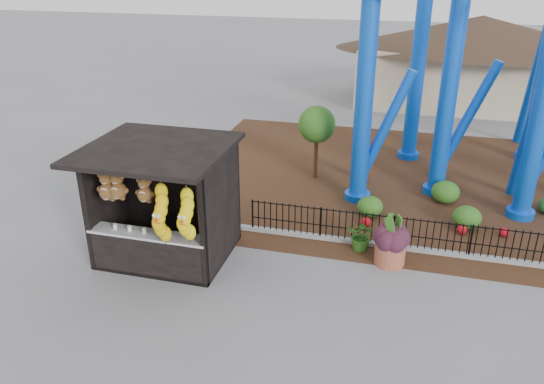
% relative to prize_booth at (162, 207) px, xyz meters
% --- Properties ---
extents(ground, '(120.00, 120.00, 0.00)m').
position_rel_prize_booth_xyz_m(ground, '(2.97, -0.91, -1.52)').
color(ground, slate).
rests_on(ground, ground).
extents(mulch_bed, '(18.00, 12.00, 0.02)m').
position_rel_prize_booth_xyz_m(mulch_bed, '(6.97, 7.09, -1.51)').
color(mulch_bed, '#331E11').
rests_on(mulch_bed, ground).
extents(curb, '(18.00, 0.18, 0.12)m').
position_rel_prize_booth_xyz_m(curb, '(6.97, 2.09, -1.46)').
color(curb, gray).
rests_on(curb, ground).
extents(prize_booth, '(3.50, 3.40, 3.12)m').
position_rel_prize_booth_xyz_m(prize_booth, '(0.00, 0.00, 0.00)').
color(prize_booth, black).
rests_on(prize_booth, ground).
extents(picket_fence, '(12.20, 0.06, 1.00)m').
position_rel_prize_booth_xyz_m(picket_fence, '(7.87, 2.09, -1.02)').
color(picket_fence, black).
rests_on(picket_fence, ground).
extents(terracotta_planter, '(1.02, 1.02, 0.66)m').
position_rel_prize_booth_xyz_m(terracotta_planter, '(5.74, 1.28, -1.19)').
color(terracotta_planter, '#9A5038').
rests_on(terracotta_planter, ground).
extents(planter_foliage, '(0.70, 0.70, 0.64)m').
position_rel_prize_booth_xyz_m(planter_foliage, '(5.74, 1.28, -0.54)').
color(planter_foliage, '#351523').
rests_on(planter_foliage, terracotta_planter).
extents(potted_plant, '(0.85, 0.75, 0.88)m').
position_rel_prize_booth_xyz_m(potted_plant, '(4.96, 1.79, -1.08)').
color(potted_plant, '#265D1B').
rests_on(potted_plant, ground).
extents(landscaping, '(8.24, 2.94, 0.72)m').
position_rel_prize_booth_xyz_m(landscaping, '(7.86, 4.63, -1.19)').
color(landscaping, '#295719').
rests_on(landscaping, mulch_bed).
extents(pavilion, '(15.00, 15.00, 4.80)m').
position_rel_prize_booth_xyz_m(pavilion, '(8.97, 19.09, 1.55)').
color(pavilion, '#BFAD8C').
rests_on(pavilion, ground).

